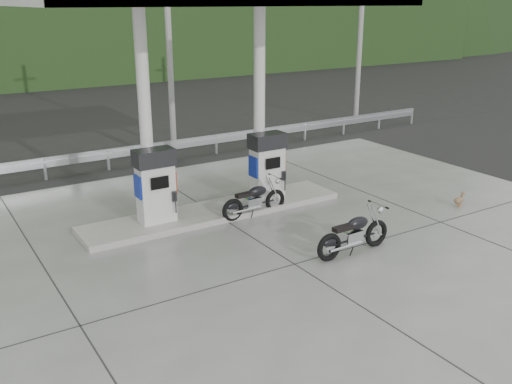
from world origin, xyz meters
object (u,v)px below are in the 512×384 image
motorcycle_right (354,234)px  gas_pump_right (267,166)px  motorcycle_left (254,200)px  gas_pump_left (156,186)px  duck (459,200)px

motorcycle_right → gas_pump_right: bearing=85.8°
motorcycle_left → motorcycle_right: (0.62, -3.09, 0.02)m
gas_pump_left → duck: (7.44, -2.95, -0.89)m
motorcycle_left → duck: bearing=-26.6°
gas_pump_left → gas_pump_right: 3.20m
gas_pump_right → motorcycle_left: 1.20m
gas_pump_right → motorcycle_right: 3.77m
gas_pump_right → motorcycle_left: gas_pump_right is taller
motorcycle_right → duck: bearing=8.5°
gas_pump_right → duck: bearing=-34.9°
motorcycle_left → gas_pump_right: bearing=36.2°
gas_pump_left → motorcycle_right: gas_pump_left is taller
gas_pump_right → duck: (4.24, -2.95, -0.89)m
duck → motorcycle_left: bearing=145.7°
gas_pump_left → motorcycle_left: size_ratio=1.01×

